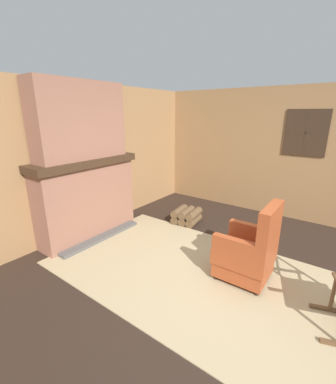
% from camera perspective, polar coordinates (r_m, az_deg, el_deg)
% --- Properties ---
extents(ground_plane, '(14.00, 14.00, 0.00)m').
position_cam_1_polar(ground_plane, '(3.21, 14.58, -21.33)').
color(ground_plane, '#2D2119').
extents(wood_panel_wall_left, '(0.06, 6.15, 2.44)m').
position_cam_1_polar(wood_panel_wall_left, '(4.41, -20.06, 6.38)').
color(wood_panel_wall_left, '#9E7247').
rests_on(wood_panel_wall_left, ground).
extents(wood_panel_wall_back, '(6.15, 0.09, 2.44)m').
position_cam_1_polar(wood_panel_wall_back, '(5.31, 27.30, 7.28)').
color(wood_panel_wall_back, '#9E7247').
rests_on(wood_panel_wall_back, ground).
extents(fireplace_hearth, '(0.64, 1.73, 1.29)m').
position_cam_1_polar(fireplace_hearth, '(4.34, -17.38, -1.38)').
color(fireplace_hearth, '#93604C').
rests_on(fireplace_hearth, ground).
extents(chimney_breast, '(0.38, 1.44, 1.13)m').
position_cam_1_polar(chimney_breast, '(4.15, -19.02, 14.74)').
color(chimney_breast, '#93604C').
rests_on(chimney_breast, fireplace_hearth).
extents(area_rug, '(3.84, 2.16, 0.01)m').
position_cam_1_polar(area_rug, '(3.44, 6.89, -17.79)').
color(area_rug, tan).
rests_on(area_rug, ground).
extents(armchair, '(0.63, 0.60, 1.00)m').
position_cam_1_polar(armchair, '(3.31, 17.46, -12.69)').
color(armchair, '#A84723').
rests_on(armchair, ground).
extents(firewood_stack, '(0.50, 0.50, 0.27)m').
position_cam_1_polar(firewood_stack, '(4.79, 4.15, -5.30)').
color(firewood_stack, brown).
rests_on(firewood_stack, ground).
extents(oil_lamp_vase, '(0.13, 0.13, 0.24)m').
position_cam_1_polar(oil_lamp_vase, '(4.02, -23.16, 7.39)').
color(oil_lamp_vase, '#47708E').
rests_on(oil_lamp_vase, fireplace_hearth).
extents(storage_case, '(0.14, 0.21, 0.14)m').
position_cam_1_polar(storage_case, '(4.60, -12.48, 9.25)').
color(storage_case, gray).
rests_on(storage_case, fireplace_hearth).
extents(decorative_plate_on_mantel, '(0.06, 0.23, 0.23)m').
position_cam_1_polar(decorative_plate_on_mantel, '(4.20, -19.59, 8.53)').
color(decorative_plate_on_mantel, gold).
rests_on(decorative_plate_on_mantel, fireplace_hearth).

